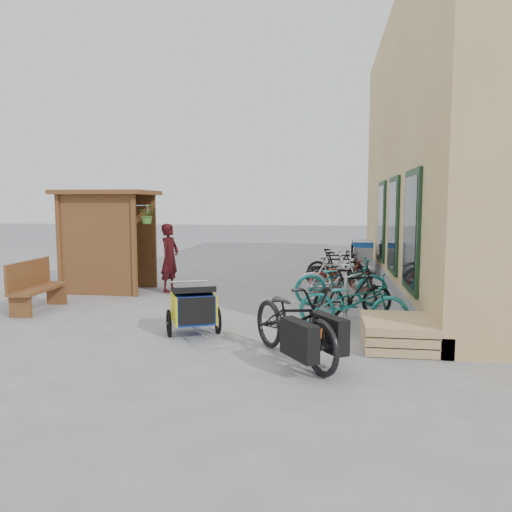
# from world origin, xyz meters

# --- Properties ---
(ground) EXTENTS (80.00, 80.00, 0.00)m
(ground) POSITION_xyz_m (0.00, 0.00, 0.00)
(ground) COLOR gray
(kiosk) EXTENTS (2.49, 1.65, 2.40)m
(kiosk) POSITION_xyz_m (-3.28, 2.47, 1.55)
(kiosk) COLOR brown
(kiosk) RESTS_ON ground
(bike_rack) EXTENTS (0.05, 5.35, 0.86)m
(bike_rack) POSITION_xyz_m (2.30, 2.40, 0.52)
(bike_rack) COLOR #A5A8AD
(bike_rack) RESTS_ON ground
(pallet_stack) EXTENTS (1.00, 1.20, 0.40)m
(pallet_stack) POSITION_xyz_m (3.00, -1.40, 0.21)
(pallet_stack) COLOR tan
(pallet_stack) RESTS_ON ground
(bench) EXTENTS (0.55, 1.58, 0.99)m
(bench) POSITION_xyz_m (-3.68, 0.17, 0.50)
(bench) COLOR brown
(bench) RESTS_ON ground
(shopping_carts) EXTENTS (0.57, 1.92, 1.02)m
(shopping_carts) POSITION_xyz_m (3.00, 6.50, 0.60)
(shopping_carts) COLOR silver
(shopping_carts) RESTS_ON ground
(child_trailer) EXTENTS (0.95, 1.43, 0.84)m
(child_trailer) POSITION_xyz_m (-0.13, -1.15, 0.46)
(child_trailer) COLOR navy
(child_trailer) RESTS_ON ground
(cargo_bike) EXTENTS (1.76, 2.11, 1.09)m
(cargo_bike) POSITION_xyz_m (1.56, -2.28, 0.54)
(cargo_bike) COLOR black
(cargo_bike) RESTS_ON ground
(person_kiosk) EXTENTS (0.52, 0.67, 1.62)m
(person_kiosk) POSITION_xyz_m (-1.73, 2.62, 0.81)
(person_kiosk) COLOR maroon
(person_kiosk) RESTS_ON ground
(bike_0) EXTENTS (1.86, 0.86, 0.94)m
(bike_0) POSITION_xyz_m (2.40, -0.51, 0.47)
(bike_0) COLOR #1B6D69
(bike_0) RESTS_ON ground
(bike_1) EXTENTS (1.58, 0.91, 0.92)m
(bike_1) POSITION_xyz_m (2.45, 0.38, 0.46)
(bike_1) COLOR black
(bike_1) RESTS_ON ground
(bike_2) EXTENTS (1.97, 0.87, 1.00)m
(bike_2) POSITION_xyz_m (2.27, 1.50, 0.50)
(bike_2) COLOR #1B6D69
(bike_2) RESTS_ON ground
(bike_3) EXTENTS (1.66, 0.59, 0.98)m
(bike_3) POSITION_xyz_m (2.15, 1.94, 0.49)
(bike_3) COLOR silver
(bike_3) RESTS_ON ground
(bike_4) EXTENTS (1.61, 0.92, 0.80)m
(bike_4) POSITION_xyz_m (2.30, 2.97, 0.40)
(bike_4) COLOR maroon
(bike_4) RESTS_ON ground
(bike_5) EXTENTS (1.62, 0.65, 0.95)m
(bike_5) POSITION_xyz_m (2.29, 3.27, 0.47)
(bike_5) COLOR black
(bike_5) RESTS_ON ground
(bike_6) EXTENTS (1.55, 0.55, 0.81)m
(bike_6) POSITION_xyz_m (2.21, 3.92, 0.41)
(bike_6) COLOR black
(bike_6) RESTS_ON ground
(bike_7) EXTENTS (1.56, 0.60, 0.91)m
(bike_7) POSITION_xyz_m (2.20, 4.46, 0.46)
(bike_7) COLOR black
(bike_7) RESTS_ON ground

